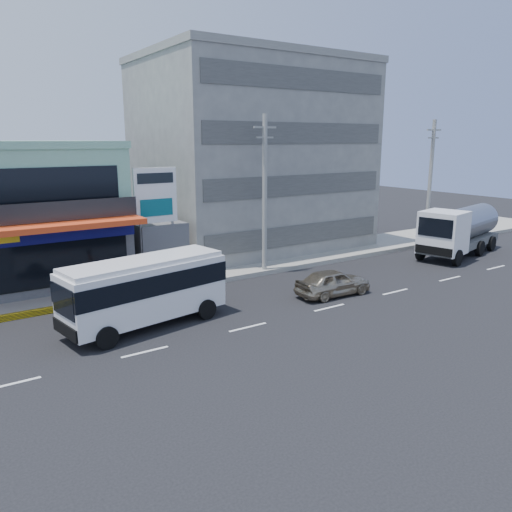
{
  "coord_description": "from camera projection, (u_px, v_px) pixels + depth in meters",
  "views": [
    {
      "loc": [
        -11.68,
        -18.31,
        8.47
      ],
      "look_at": [
        3.12,
        4.04,
        2.2
      ],
      "focal_mm": 35.0,
      "sensor_mm": 36.0,
      "label": 1
    }
  ],
  "objects": [
    {
      "name": "ground",
      "position": [
        248.0,
        327.0,
        23.08
      ],
      "size": [
        120.0,
        120.0,
        0.0
      ],
      "primitive_type": "plane",
      "color": "black",
      "rests_on": "ground"
    },
    {
      "name": "sidewalk",
      "position": [
        234.0,
        267.0,
        33.44
      ],
      "size": [
        70.0,
        5.0,
        0.3
      ],
      "primitive_type": "cube",
      "color": "gray",
      "rests_on": "ground"
    },
    {
      "name": "shop_building",
      "position": [
        5.0,
        218.0,
        29.19
      ],
      "size": [
        12.4,
        11.7,
        8.0
      ],
      "color": "#45464A",
      "rests_on": "ground"
    },
    {
      "name": "concrete_building",
      "position": [
        252.0,
        159.0,
        39.03
      ],
      "size": [
        16.0,
        12.0,
        14.0
      ],
      "primitive_type": "cube",
      "color": "gray",
      "rests_on": "ground"
    },
    {
      "name": "gap_structure",
      "position": [
        149.0,
        246.0,
        32.42
      ],
      "size": [
        3.0,
        6.0,
        3.5
      ],
      "primitive_type": "cube",
      "color": "#45464A",
      "rests_on": "ground"
    },
    {
      "name": "satellite_dish",
      "position": [
        153.0,
        220.0,
        31.19
      ],
      "size": [
        1.5,
        1.5,
        0.15
      ],
      "primitive_type": "cylinder",
      "color": "slate",
      "rests_on": "gap_structure"
    },
    {
      "name": "billboard",
      "position": [
        156.0,
        202.0,
        29.15
      ],
      "size": [
        2.6,
        0.18,
        6.9
      ],
      "color": "gray",
      "rests_on": "ground"
    },
    {
      "name": "utility_pole_near",
      "position": [
        265.0,
        194.0,
        31.13
      ],
      "size": [
        1.6,
        0.3,
        10.0
      ],
      "color": "#999993",
      "rests_on": "ground"
    },
    {
      "name": "utility_pole_far",
      "position": [
        430.0,
        182.0,
        39.73
      ],
      "size": [
        1.6,
        0.3,
        10.0
      ],
      "color": "#999993",
      "rests_on": "ground"
    },
    {
      "name": "minibus",
      "position": [
        145.0,
        286.0,
        22.85
      ],
      "size": [
        7.93,
        3.68,
        3.19
      ],
      "color": "silver",
      "rests_on": "ground"
    },
    {
      "name": "sedan",
      "position": [
        333.0,
        282.0,
        27.66
      ],
      "size": [
        4.5,
        2.01,
        1.5
      ],
      "primitive_type": "imported",
      "rotation": [
        0.0,
        0.0,
        1.52
      ],
      "color": "tan",
      "rests_on": "ground"
    },
    {
      "name": "tanker_truck",
      "position": [
        459.0,
        230.0,
        37.01
      ],
      "size": [
        9.51,
        4.67,
        3.6
      ],
      "color": "white",
      "rests_on": "ground"
    },
    {
      "name": "motorcycle_rider",
      "position": [
        115.0,
        291.0,
        26.29
      ],
      "size": [
        1.73,
        0.8,
        2.14
      ],
      "color": "#581E0C",
      "rests_on": "ground"
    }
  ]
}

